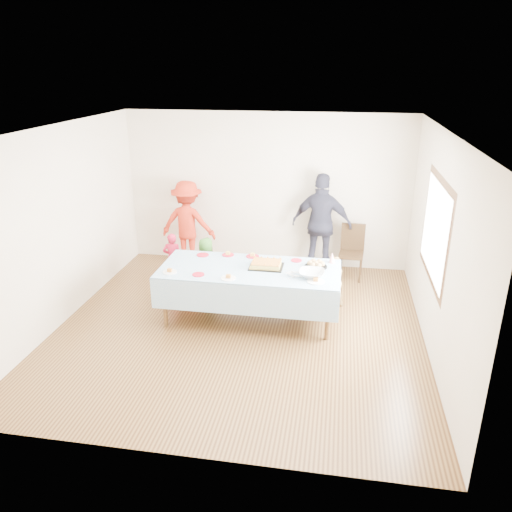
{
  "coord_description": "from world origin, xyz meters",
  "views": [
    {
      "loc": [
        1.25,
        -6.02,
        3.45
      ],
      "look_at": [
        0.18,
        0.3,
        0.96
      ],
      "focal_mm": 35.0,
      "sensor_mm": 36.0,
      "label": 1
    }
  ],
  "objects": [
    {
      "name": "plate_red_far_b",
      "position": [
        -0.31,
        0.73,
        0.79
      ],
      "size": [
        0.18,
        0.18,
        0.01
      ],
      "primitive_type": "cylinder",
      "color": "red",
      "rests_on": "party_table"
    },
    {
      "name": "plate_red_far_a",
      "position": [
        -0.68,
        0.66,
        0.79
      ],
      "size": [
        0.18,
        0.18,
        0.01
      ],
      "primitive_type": "cylinder",
      "color": "red",
      "rests_on": "party_table"
    },
    {
      "name": "toddler_mid",
      "position": [
        -0.76,
        1.1,
        0.45
      ],
      "size": [
        0.47,
        0.33,
        0.89
      ],
      "primitive_type": "imported",
      "rotation": [
        0.0,
        0.0,
        3.03
      ],
      "color": "#346B23",
      "rests_on": "ground"
    },
    {
      "name": "room_walls",
      "position": [
        0.05,
        0.0,
        1.77
      ],
      "size": [
        5.04,
        5.04,
        2.72
      ],
      "color": "beige",
      "rests_on": "ground"
    },
    {
      "name": "plate_white_left",
      "position": [
        -0.96,
        -0.04,
        0.79
      ],
      "size": [
        0.2,
        0.2,
        0.01
      ],
      "primitive_type": "cylinder",
      "color": "white",
      "rests_on": "party_table"
    },
    {
      "name": "birthday_cake",
      "position": [
        0.32,
        0.37,
        0.82
      ],
      "size": [
        0.47,
        0.36,
        0.08
      ],
      "color": "black",
      "rests_on": "party_table"
    },
    {
      "name": "plate_red_far_c",
      "position": [
        0.06,
        0.73,
        0.79
      ],
      "size": [
        0.19,
        0.19,
        0.01
      ],
      "primitive_type": "cylinder",
      "color": "red",
      "rests_on": "party_table"
    },
    {
      "name": "party_table",
      "position": [
        0.09,
        0.28,
        0.72
      ],
      "size": [
        2.5,
        1.1,
        0.78
      ],
      "color": "brown",
      "rests_on": "ground"
    },
    {
      "name": "toddler_right",
      "position": [
        1.24,
        0.9,
        0.4
      ],
      "size": [
        0.47,
        0.42,
        0.79
      ],
      "primitive_type": "imported",
      "rotation": [
        0.0,
        0.0,
        3.54
      ],
      "color": "tan",
      "rests_on": "ground"
    },
    {
      "name": "party_hat",
      "position": [
        1.22,
        0.69,
        0.86
      ],
      "size": [
        0.09,
        0.09,
        0.16
      ],
      "primitive_type": "cone",
      "color": "white",
      "rests_on": "party_table"
    },
    {
      "name": "toddler_left",
      "position": [
        -1.38,
        1.3,
        0.43
      ],
      "size": [
        0.34,
        0.25,
        0.87
      ],
      "primitive_type": "imported",
      "rotation": [
        0.0,
        0.0,
        3.29
      ],
      "color": "red",
      "rests_on": "ground"
    },
    {
      "name": "rolls_tray",
      "position": [
        1.0,
        0.48,
        0.82
      ],
      "size": [
        0.32,
        0.32,
        0.1
      ],
      "color": "black",
      "rests_on": "party_table"
    },
    {
      "name": "plate_red_far_d",
      "position": [
        0.71,
        0.67,
        0.79
      ],
      "size": [
        0.16,
        0.16,
        0.01
      ],
      "primitive_type": "cylinder",
      "color": "red",
      "rests_on": "party_table"
    },
    {
      "name": "plate_white_mid",
      "position": [
        -0.12,
        -0.11,
        0.79
      ],
      "size": [
        0.2,
        0.2,
        0.01
      ],
      "primitive_type": "cylinder",
      "color": "white",
      "rests_on": "party_table"
    },
    {
      "name": "punch_bowl",
      "position": [
        0.96,
        0.14,
        0.82
      ],
      "size": [
        0.35,
        0.35,
        0.09
      ],
      "primitive_type": "imported",
      "color": "silver",
      "rests_on": "party_table"
    },
    {
      "name": "plate_red_near",
      "position": [
        -0.55,
        -0.06,
        0.79
      ],
      "size": [
        0.16,
        0.16,
        0.01
      ],
      "primitive_type": "cylinder",
      "color": "red",
      "rests_on": "party_table"
    },
    {
      "name": "ground",
      "position": [
        0.0,
        0.0,
        0.0
      ],
      "size": [
        5.0,
        5.0,
        0.0
      ],
      "primitive_type": "plane",
      "color": "#412612",
      "rests_on": "ground"
    },
    {
      "name": "adult_left",
      "position": [
        -1.38,
        2.2,
        0.77
      ],
      "size": [
        1.02,
        0.62,
        1.54
      ],
      "primitive_type": "imported",
      "rotation": [
        0.0,
        0.0,
        3.09
      ],
      "color": "#B72916",
      "rests_on": "ground"
    },
    {
      "name": "dining_chair",
      "position": [
        1.53,
        2.08,
        0.51
      ],
      "size": [
        0.43,
        0.43,
        0.92
      ],
      "rotation": [
        0.0,
        0.0,
        -0.08
      ],
      "color": "black",
      "rests_on": "ground"
    },
    {
      "name": "plate_white_right",
      "position": [
        1.03,
        -0.02,
        0.79
      ],
      "size": [
        0.23,
        0.23,
        0.01
      ],
      "primitive_type": "cylinder",
      "color": "white",
      "rests_on": "party_table"
    },
    {
      "name": "adult_right",
      "position": [
        1.0,
        2.2,
        0.88
      ],
      "size": [
        1.08,
        0.57,
        1.75
      ],
      "primitive_type": "imported",
      "rotation": [
        0.0,
        0.0,
        3.0
      ],
      "color": "#2D2D3E",
      "rests_on": "ground"
    },
    {
      "name": "fork_pile",
      "position": [
        0.72,
        0.1,
        0.81
      ],
      "size": [
        0.24,
        0.18,
        0.07
      ],
      "primitive_type": null,
      "color": "white",
      "rests_on": "party_table"
    }
  ]
}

